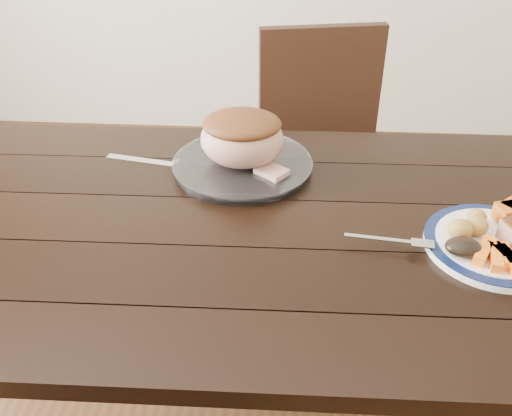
# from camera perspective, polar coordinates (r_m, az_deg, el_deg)

# --- Properties ---
(dining_table) EXTENTS (1.61, 0.92, 0.75)m
(dining_table) POSITION_cam_1_polar(r_m,az_deg,el_deg) (1.30, -3.49, -4.63)
(dining_table) COLOR black
(dining_table) RESTS_ON ground
(chair_far) EXTENTS (0.49, 0.50, 0.93)m
(chair_far) POSITION_cam_1_polar(r_m,az_deg,el_deg) (1.98, 6.79, 5.37)
(chair_far) COLOR black
(chair_far) RESTS_ON ground
(dinner_plate) EXTENTS (0.28, 0.28, 0.02)m
(dinner_plate) POSITION_cam_1_polar(r_m,az_deg,el_deg) (1.25, 22.66, -3.48)
(dinner_plate) COLOR white
(dinner_plate) RESTS_ON dining_table
(plate_rim) EXTENTS (0.28, 0.28, 0.02)m
(plate_rim) POSITION_cam_1_polar(r_m,az_deg,el_deg) (1.25, 22.75, -3.17)
(plate_rim) COLOR #0C183D
(plate_rim) RESTS_ON dinner_plate
(serving_platter) EXTENTS (0.34, 0.34, 0.02)m
(serving_platter) POSITION_cam_1_polar(r_m,az_deg,el_deg) (1.42, -1.36, 4.21)
(serving_platter) COLOR white
(serving_platter) RESTS_ON dining_table
(roasted_potatoes) EXTENTS (0.09, 0.09, 0.04)m
(roasted_potatoes) POSITION_cam_1_polar(r_m,az_deg,el_deg) (1.23, 20.60, -1.62)
(roasted_potatoes) COLOR gold
(roasted_potatoes) RESTS_ON dinner_plate
(carrot_batons) EXTENTS (0.09, 0.11, 0.02)m
(carrot_batons) POSITION_cam_1_polar(r_m,az_deg,el_deg) (1.19, 23.22, -4.46)
(carrot_batons) COLOR orange
(carrot_batons) RESTS_ON dinner_plate
(dark_mushroom) EXTENTS (0.07, 0.05, 0.03)m
(dark_mushroom) POSITION_cam_1_polar(r_m,az_deg,el_deg) (1.18, 20.01, -3.67)
(dark_mushroom) COLOR black
(dark_mushroom) RESTS_ON dinner_plate
(fork) EXTENTS (0.18, 0.04, 0.00)m
(fork) POSITION_cam_1_polar(r_m,az_deg,el_deg) (1.18, 13.80, -3.26)
(fork) COLOR silver
(fork) RESTS_ON dinner_plate
(roast_joint) EXTENTS (0.20, 0.17, 0.13)m
(roast_joint) POSITION_cam_1_polar(r_m,az_deg,el_deg) (1.39, -1.40, 6.87)
(roast_joint) COLOR tan
(roast_joint) RESTS_ON serving_platter
(cut_slice) EXTENTS (0.09, 0.09, 0.02)m
(cut_slice) POSITION_cam_1_polar(r_m,az_deg,el_deg) (1.36, 1.58, 3.59)
(cut_slice) COLOR tan
(cut_slice) RESTS_ON serving_platter
(carving_knife) EXTENTS (0.32, 0.08, 0.01)m
(carving_knife) POSITION_cam_1_polar(r_m,az_deg,el_deg) (1.44, -6.84, 4.28)
(carving_knife) COLOR silver
(carving_knife) RESTS_ON dining_table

